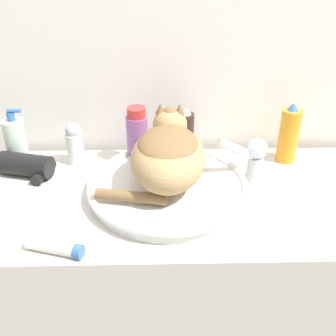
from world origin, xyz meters
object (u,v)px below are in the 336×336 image
at_px(hairspray_can_black, 186,137).
at_px(spray_bottle_trigger, 289,135).
at_px(deodorant_stick, 75,143).
at_px(soap_pump_bottle, 16,142).
at_px(cream_tube, 56,247).
at_px(hair_dryer, 27,166).
at_px(cat, 168,152).
at_px(mouthwash_bottle, 137,137).
at_px(faucet, 253,156).

bearing_deg(hairspray_can_black, spray_bottle_trigger, -0.00).
bearing_deg(deodorant_stick, soap_pump_bottle, 180.00).
distance_m(cream_tube, hair_dryer, 0.37).
relative_size(deodorant_stick, hairspray_can_black, 0.73).
height_order(hairspray_can_black, hair_dryer, hairspray_can_black).
height_order(deodorant_stick, cream_tube, deodorant_stick).
height_order(cat, deodorant_stick, cat).
relative_size(deodorant_stick, mouthwash_bottle, 0.73).
bearing_deg(cat, soap_pump_bottle, 73.64).
relative_size(cat, faucet, 2.00).
bearing_deg(faucet, cream_tube, 15.08).
xyz_separation_m(deodorant_stick, hairspray_can_black, (0.33, 0.00, 0.02)).
height_order(deodorant_stick, hairspray_can_black, hairspray_can_black).
height_order(faucet, cream_tube, faucet).
relative_size(soap_pump_bottle, hairspray_can_black, 1.00).
bearing_deg(spray_bottle_trigger, hair_dryer, -174.73).
height_order(soap_pump_bottle, cream_tube, soap_pump_bottle).
distance_m(cat, spray_bottle_trigger, 0.41).
relative_size(deodorant_stick, soap_pump_bottle, 0.73).
bearing_deg(cat, mouthwash_bottle, 31.51).
height_order(cream_tube, hair_dryer, hair_dryer).
height_order(spray_bottle_trigger, soap_pump_bottle, spray_bottle_trigger).
bearing_deg(faucet, hair_dryer, -19.32).
bearing_deg(hair_dryer, cream_tube, 128.28).
bearing_deg(soap_pump_bottle, cat, -20.69).
relative_size(cat, cream_tube, 2.18).
height_order(cat, spray_bottle_trigger, cat).
xyz_separation_m(deodorant_stick, cream_tube, (0.02, -0.41, -0.05)).
xyz_separation_m(spray_bottle_trigger, hairspray_can_black, (-0.31, 0.00, -0.00)).
relative_size(spray_bottle_trigger, hairspray_can_black, 1.05).
xyz_separation_m(hairspray_can_black, hair_dryer, (-0.47, -0.07, -0.05)).
distance_m(cat, hair_dryer, 0.43).
bearing_deg(spray_bottle_trigger, cat, -155.24).
xyz_separation_m(faucet, deodorant_stick, (-0.52, 0.11, -0.02)).
relative_size(faucet, cream_tube, 1.09).
xyz_separation_m(mouthwash_bottle, soap_pump_bottle, (-0.36, 0.00, -0.01)).
height_order(faucet, hairspray_can_black, hairspray_can_black).
distance_m(spray_bottle_trigger, hair_dryer, 0.78).
bearing_deg(hair_dryer, soap_pump_bottle, -44.55).
relative_size(cat, spray_bottle_trigger, 1.59).
bearing_deg(cream_tube, hairspray_can_black, 52.29).
height_order(soap_pump_bottle, hair_dryer, soap_pump_bottle).
relative_size(cat, deodorant_stick, 2.28).
bearing_deg(faucet, hairspray_can_black, -47.85).
xyz_separation_m(mouthwash_bottle, cream_tube, (-0.17, -0.41, -0.07)).
bearing_deg(hair_dryer, spray_bottle_trigger, -160.58).
bearing_deg(soap_pump_bottle, hairspray_can_black, 0.00).
xyz_separation_m(cat, cream_tube, (-0.26, -0.24, -0.11)).
distance_m(faucet, deodorant_stick, 0.53).
bearing_deg(mouthwash_bottle, cream_tube, -112.62).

